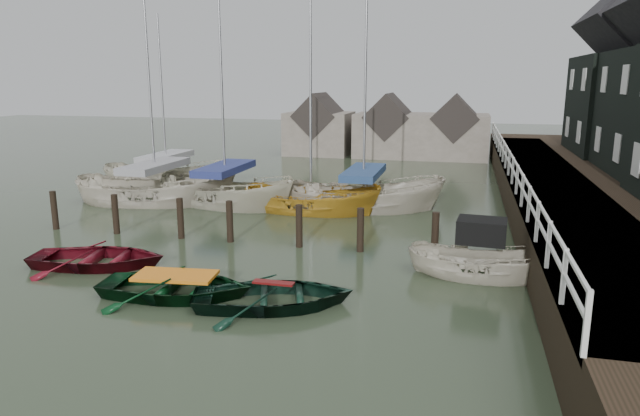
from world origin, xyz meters
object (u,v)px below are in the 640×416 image
(sailboat_c, at_px, (311,211))
(sailboat_e, at_px, (167,185))
(rowboat_green, at_px, (177,296))
(rowboat_dkgreen, at_px, (274,306))
(sailboat_b, at_px, (226,203))
(rowboat_red, at_px, (99,266))
(motorboat, at_px, (479,273))
(sailboat_d, at_px, (363,208))
(sailboat_a, at_px, (157,202))

(sailboat_c, height_order, sailboat_e, sailboat_c)
(sailboat_e, bearing_deg, rowboat_green, -158.21)
(rowboat_dkgreen, bearing_deg, sailboat_e, 18.21)
(rowboat_dkgreen, height_order, sailboat_c, sailboat_c)
(sailboat_b, xyz_separation_m, sailboat_c, (3.89, -0.29, -0.05))
(rowboat_red, relative_size, motorboat, 0.95)
(rowboat_green, distance_m, motorboat, 8.09)
(rowboat_green, height_order, sailboat_d, sailboat_d)
(sailboat_e, bearing_deg, sailboat_d, -112.07)
(sailboat_b, relative_size, sailboat_c, 1.18)
(rowboat_green, xyz_separation_m, motorboat, (7.38, 3.33, 0.11))
(rowboat_red, bearing_deg, rowboat_green, -126.89)
(rowboat_dkgreen, height_order, sailboat_b, sailboat_b)
(rowboat_dkgreen, distance_m, sailboat_a, 13.18)
(rowboat_green, bearing_deg, motorboat, -72.53)
(rowboat_red, height_order, sailboat_b, sailboat_b)
(rowboat_dkgreen, relative_size, sailboat_d, 0.34)
(motorboat, height_order, sailboat_c, sailboat_c)
(rowboat_dkgreen, bearing_deg, sailboat_c, -8.99)
(motorboat, relative_size, sailboat_d, 0.36)
(sailboat_d, bearing_deg, sailboat_c, 104.27)
(rowboat_dkgreen, distance_m, sailboat_d, 10.86)
(rowboat_dkgreen, relative_size, sailboat_e, 0.40)
(rowboat_dkgreen, relative_size, sailboat_a, 0.35)
(rowboat_dkgreen, xyz_separation_m, sailboat_c, (-1.77, 9.92, 0.01))
(sailboat_b, bearing_deg, rowboat_dkgreen, -136.09)
(rowboat_green, relative_size, sailboat_e, 0.40)
(sailboat_b, height_order, sailboat_e, sailboat_b)
(sailboat_b, relative_size, sailboat_d, 1.08)
(rowboat_red, relative_size, rowboat_dkgreen, 1.01)
(sailboat_a, relative_size, sailboat_c, 1.07)
(sailboat_a, relative_size, sailboat_d, 0.97)
(sailboat_a, bearing_deg, sailboat_b, -94.19)
(rowboat_red, distance_m, sailboat_a, 8.74)
(sailboat_d, bearing_deg, rowboat_red, 135.63)
(rowboat_red, relative_size, sailboat_d, 0.34)
(sailboat_d, bearing_deg, rowboat_green, 154.63)
(rowboat_dkgreen, bearing_deg, sailboat_d, -20.38)
(rowboat_green, relative_size, sailboat_b, 0.31)
(rowboat_green, height_order, sailboat_a, sailboat_a)
(rowboat_red, height_order, sailboat_a, sailboat_a)
(rowboat_red, relative_size, sailboat_c, 0.37)
(rowboat_dkgreen, bearing_deg, rowboat_red, 55.93)
(rowboat_dkgreen, bearing_deg, sailboat_b, 9.90)
(sailboat_a, bearing_deg, rowboat_dkgreen, -149.33)
(motorboat, xyz_separation_m, sailboat_a, (-13.57, 6.50, -0.05))
(sailboat_a, height_order, sailboat_e, sailboat_a)
(motorboat, xyz_separation_m, sailboat_e, (-15.09, 10.18, -0.05))
(motorboat, bearing_deg, rowboat_green, 118.93)
(rowboat_dkgreen, bearing_deg, rowboat_green, 70.78)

